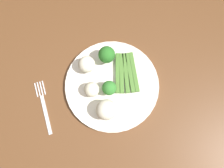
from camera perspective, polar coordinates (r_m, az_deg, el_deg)
name	(u,v)px	position (r m, az deg, el deg)	size (l,w,h in m)	color
ground_plane	(103,120)	(1.35, -2.50, -10.17)	(6.00, 6.00, 0.02)	gray
dining_table	(95,106)	(0.71, -4.75, -6.24)	(1.29, 1.08, 0.73)	brown
plate	(112,85)	(0.62, 0.00, -0.29)	(0.28, 0.28, 0.01)	silver
asparagus_bundle	(126,73)	(0.62, 3.92, 3.20)	(0.09, 0.14, 0.01)	#47752D
broccoli_front	(109,88)	(0.58, -0.80, -1.14)	(0.04, 0.04, 0.05)	#609E3D
broccoli_front_left	(107,55)	(0.60, -1.50, 8.25)	(0.05, 0.05, 0.06)	#568E33
cauliflower_right	(106,110)	(0.57, -1.64, -7.26)	(0.06, 0.06, 0.06)	silver
cauliflower_back	(92,89)	(0.59, -5.76, -1.55)	(0.04, 0.04, 0.04)	beige
cauliflower_edge	(87,64)	(0.61, -7.16, 5.51)	(0.05, 0.05, 0.05)	silver
fork	(44,106)	(0.64, -18.58, -6.01)	(0.03, 0.17, 0.00)	silver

